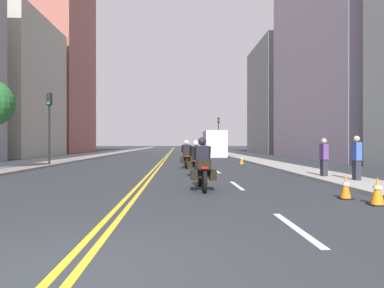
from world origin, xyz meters
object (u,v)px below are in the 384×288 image
Objects in this scene: motorcycle_1 at (196,161)px; motorcycle_4 at (187,153)px; motorcycle_3 at (188,155)px; traffic_cone_1 at (346,187)px; traffic_light_near at (49,116)px; motorcycle_2 at (186,157)px; pedestrian_0 at (324,158)px; parked_truck at (214,145)px; traffic_cone_2 at (242,160)px; pedestrian_1 at (357,159)px; traffic_cone_0 at (377,191)px; traffic_light_far at (219,129)px; motorcycle_0 at (202,168)px.

motorcycle_1 is 14.16m from motorcycle_4.
motorcycle_3 is 16.34m from traffic_cone_1.
traffic_light_near reaches higher than motorcycle_4.
pedestrian_0 is (5.52, -6.31, 0.20)m from motorcycle_2.
traffic_light_near reaches higher than parked_truck.
traffic_light_near is at bearing -176.12° from traffic_cone_2.
traffic_light_near is at bearing 54.88° from pedestrian_1.
traffic_light_near is 18.09m from pedestrian_1.
traffic_cone_1 is at bearing -46.79° from traffic_light_near.
motorcycle_1 is 1.31× the size of pedestrian_0.
motorcycle_2 is 4.59m from motorcycle_3.
traffic_cone_1 is 14.39m from traffic_cone_2.
traffic_cone_0 is at bearing -48.02° from traffic_light_near.
motorcycle_2 is 28.96m from traffic_light_far.
motorcycle_2 is 1.02× the size of motorcycle_3.
pedestrian_1 is at bearing 58.41° from traffic_cone_1.
motorcycle_4 reaches higher than traffic_cone_2.
traffic_light_far is 11.07m from parked_truck.
traffic_cone_2 is at bearing 3.88° from traffic_light_near.
traffic_light_near reaches higher than pedestrian_0.
pedestrian_0 is 24.05m from parked_truck.
traffic_cone_1 is at bearing 147.55° from pedestrian_1.
motorcycle_1 reaches higher than traffic_cone_1.
pedestrian_0 is (14.30, -8.52, -2.37)m from traffic_light_near.
traffic_cone_1 is 4.08m from pedestrian_1.
pedestrian_1 is (5.78, 1.56, 0.22)m from motorcycle_0.
motorcycle_4 is 0.32× the size of parked_truck.
motorcycle_2 is at bearing -14.14° from traffic_light_near.
traffic_cone_0 is 0.40× the size of pedestrian_0.
traffic_light_near is 0.72× the size of parked_truck.
traffic_cone_2 is 12.98m from traffic_light_near.
motorcycle_0 reaches higher than motorcycle_3.
traffic_cone_2 is (3.52, 7.64, -0.30)m from motorcycle_1.
motorcycle_1 is 0.46× the size of traffic_light_near.
pedestrian_1 is (2.20, -10.96, 0.55)m from traffic_cone_2.
traffic_light_near reaches higher than motorcycle_2.
pedestrian_0 is at bearing 77.87° from traffic_cone_0.
parked_truck reaches higher than motorcycle_2.
traffic_cone_1 is at bearing 159.29° from pedestrian_0.
motorcycle_3 is 0.41× the size of traffic_light_far.
traffic_cone_2 is 11.19m from pedestrian_1.
motorcycle_3 is 12.12m from pedestrian_0.
parked_truck is at bearing 51.60° from traffic_light_near.
pedestrian_0 reaches higher than motorcycle_4.
traffic_cone_0 is 0.13× the size of traffic_light_far.
motorcycle_0 is 1.30× the size of pedestrian_1.
motorcycle_2 is 0.42× the size of traffic_light_far.
pedestrian_1 reaches higher than motorcycle_1.
motorcycle_4 reaches higher than motorcycle_1.
motorcycle_2 is (-0.27, 9.44, -0.02)m from motorcycle_0.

